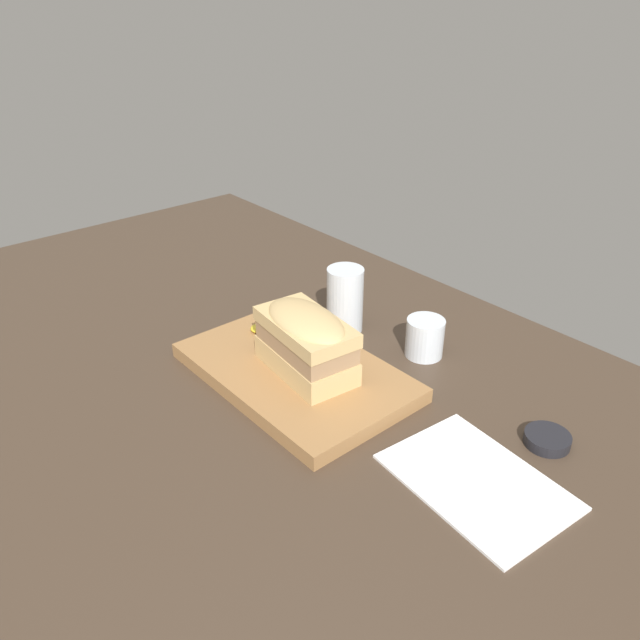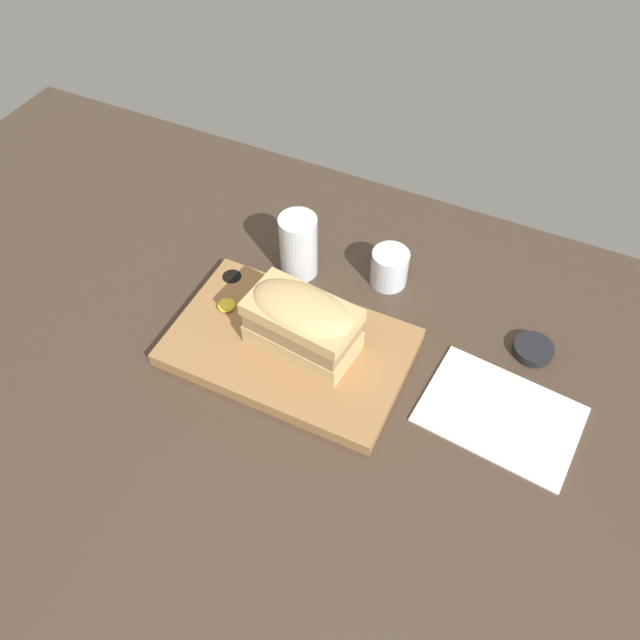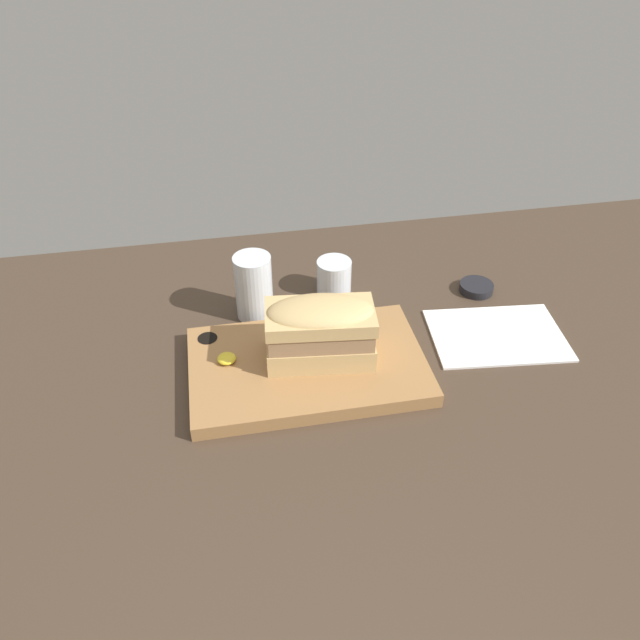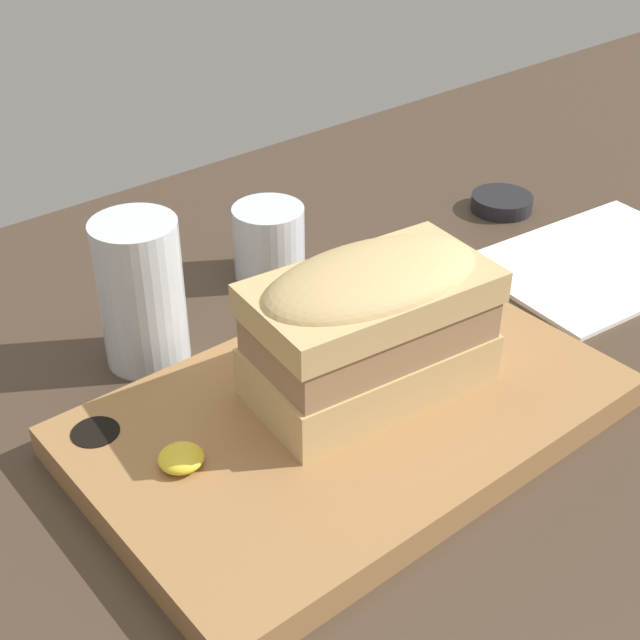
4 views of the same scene
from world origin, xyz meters
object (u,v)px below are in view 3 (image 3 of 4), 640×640
serving_board (307,365)px  napkin (497,335)px  water_glass (254,291)px  condiment_dish (476,288)px  wine_glass (334,279)px  sandwich (320,328)px

serving_board → napkin: size_ratio=1.55×
water_glass → condiment_dish: 40.64cm
water_glass → wine_glass: size_ratio=1.79×
water_glass → napkin: 41.40cm
napkin → condiment_dish: 13.19cm
water_glass → serving_board: bearing=-68.7°
wine_glass → water_glass: bearing=-164.1°
serving_board → sandwich: size_ratio=2.11×
wine_glass → condiment_dish: wine_glass is taller
water_glass → wine_glass: water_glass is taller
water_glass → sandwich: bearing=-61.6°
sandwich → condiment_dish: 36.11cm
condiment_dish → wine_glass: bearing=170.0°
wine_glass → napkin: size_ratio=0.28×
sandwich → condiment_dish: bearing=25.6°
wine_glass → sandwich: bearing=-107.5°
serving_board → condiment_dish: 37.62cm
water_glass → wine_glass: 15.48cm
serving_board → condiment_dish: bearing=24.9°
sandwich → wine_glass: 21.38cm
water_glass → napkin: size_ratio=0.50×
sandwich → condiment_dish: size_ratio=2.79×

